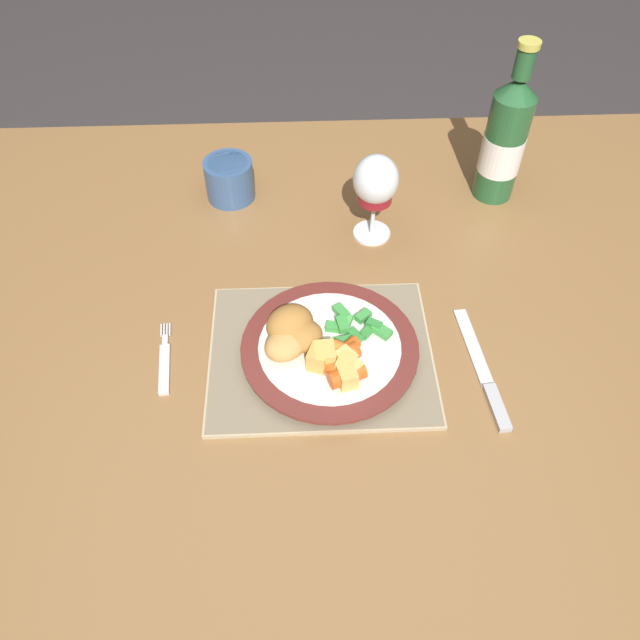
{
  "coord_description": "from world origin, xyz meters",
  "views": [
    {
      "loc": [
        -0.05,
        -0.61,
        1.43
      ],
      "look_at": [
        -0.03,
        -0.05,
        0.78
      ],
      "focal_mm": 35.0,
      "sensor_mm": 36.0,
      "label": 1
    }
  ],
  "objects_px": {
    "table_knife": "(485,377)",
    "bottle": "(505,140)",
    "dining_table": "(338,342)",
    "fork": "(165,363)",
    "dinner_plate": "(330,349)",
    "wine_glass": "(376,184)",
    "drinking_cup": "(229,179)"
  },
  "relations": [
    {
      "from": "dinner_plate",
      "to": "bottle",
      "type": "distance_m",
      "value": 0.48
    },
    {
      "from": "bottle",
      "to": "drinking_cup",
      "type": "height_order",
      "value": "bottle"
    },
    {
      "from": "fork",
      "to": "bottle",
      "type": "distance_m",
      "value": 0.65
    },
    {
      "from": "table_knife",
      "to": "dinner_plate",
      "type": "bearing_deg",
      "value": 167.78
    },
    {
      "from": "drinking_cup",
      "to": "table_knife",
      "type": "bearing_deg",
      "value": -48.42
    },
    {
      "from": "table_knife",
      "to": "drinking_cup",
      "type": "relative_size",
      "value": 2.49
    },
    {
      "from": "fork",
      "to": "drinking_cup",
      "type": "distance_m",
      "value": 0.38
    },
    {
      "from": "dinner_plate",
      "to": "table_knife",
      "type": "relative_size",
      "value": 1.17
    },
    {
      "from": "dinner_plate",
      "to": "wine_glass",
      "type": "bearing_deg",
      "value": 71.89
    },
    {
      "from": "dinner_plate",
      "to": "bottle",
      "type": "relative_size",
      "value": 0.89
    },
    {
      "from": "dinner_plate",
      "to": "fork",
      "type": "relative_size",
      "value": 1.97
    },
    {
      "from": "dining_table",
      "to": "bottle",
      "type": "relative_size",
      "value": 5.22
    },
    {
      "from": "dinner_plate",
      "to": "drinking_cup",
      "type": "bearing_deg",
      "value": 113.0
    },
    {
      "from": "dining_table",
      "to": "fork",
      "type": "relative_size",
      "value": 11.49
    },
    {
      "from": "bottle",
      "to": "table_knife",
      "type": "bearing_deg",
      "value": -103.73
    },
    {
      "from": "dining_table",
      "to": "wine_glass",
      "type": "bearing_deg",
      "value": 68.81
    },
    {
      "from": "bottle",
      "to": "drinking_cup",
      "type": "relative_size",
      "value": 3.27
    },
    {
      "from": "dining_table",
      "to": "wine_glass",
      "type": "height_order",
      "value": "wine_glass"
    },
    {
      "from": "dining_table",
      "to": "bottle",
      "type": "xyz_separation_m",
      "value": [
        0.29,
        0.26,
        0.19
      ]
    },
    {
      "from": "fork",
      "to": "table_knife",
      "type": "distance_m",
      "value": 0.44
    },
    {
      "from": "fork",
      "to": "wine_glass",
      "type": "height_order",
      "value": "wine_glass"
    },
    {
      "from": "fork",
      "to": "wine_glass",
      "type": "distance_m",
      "value": 0.41
    },
    {
      "from": "fork",
      "to": "drinking_cup",
      "type": "bearing_deg",
      "value": 78.71
    },
    {
      "from": "table_knife",
      "to": "bottle",
      "type": "xyz_separation_m",
      "value": [
        0.1,
        0.4,
        0.1
      ]
    },
    {
      "from": "dinner_plate",
      "to": "bottle",
      "type": "height_order",
      "value": "bottle"
    },
    {
      "from": "dinner_plate",
      "to": "bottle",
      "type": "bearing_deg",
      "value": 49.15
    },
    {
      "from": "wine_glass",
      "to": "drinking_cup",
      "type": "distance_m",
      "value": 0.27
    },
    {
      "from": "dining_table",
      "to": "wine_glass",
      "type": "xyz_separation_m",
      "value": [
        0.06,
        0.16,
        0.18
      ]
    },
    {
      "from": "wine_glass",
      "to": "drinking_cup",
      "type": "xyz_separation_m",
      "value": [
        -0.24,
        0.11,
        -0.06
      ]
    },
    {
      "from": "bottle",
      "to": "dining_table",
      "type": "bearing_deg",
      "value": -137.29
    },
    {
      "from": "bottle",
      "to": "drinking_cup",
      "type": "bearing_deg",
      "value": 178.73
    },
    {
      "from": "table_knife",
      "to": "bottle",
      "type": "bearing_deg",
      "value": 76.27
    }
  ]
}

